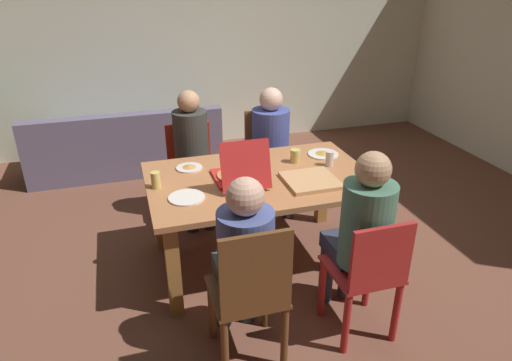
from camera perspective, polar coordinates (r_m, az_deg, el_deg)
ground_plane at (r=3.83m, az=0.44°, el=-9.75°), size 20.00×20.00×0.00m
back_wall at (r=6.03m, az=-8.16°, el=17.24°), size 6.72×0.12×2.76m
dining_table at (r=3.50m, az=0.48°, el=-1.13°), size 1.69×1.08×0.75m
chair_0 at (r=2.94m, az=13.73°, el=-11.39°), size 0.41×0.42×0.88m
person_0 at (r=2.90m, az=12.96°, el=-5.79°), size 0.32×0.52×1.26m
chair_1 at (r=4.50m, az=1.45°, el=3.31°), size 0.42×0.39×0.94m
person_1 at (r=4.31m, az=2.03°, el=5.07°), size 0.35×0.51×1.20m
chair_2 at (r=2.66m, az=-0.68°, el=-13.94°), size 0.42×0.42×0.97m
person_2 at (r=2.65m, az=-1.56°, el=-8.89°), size 0.32×0.48×1.20m
chair_3 at (r=4.37m, az=-8.03°, el=1.68°), size 0.44×0.41×0.86m
person_3 at (r=4.16m, az=-7.93°, el=4.09°), size 0.31×0.50×1.22m
pizza_box_0 at (r=3.37m, az=-2.07°, el=0.80°), size 0.36×0.46×0.36m
pizza_box_1 at (r=3.38m, az=6.82°, el=0.01°), size 0.38×0.38×0.03m
plate_0 at (r=3.90m, az=8.36°, el=3.32°), size 0.26×0.26×0.03m
plate_1 at (r=3.63m, az=-8.33°, el=1.63°), size 0.20×0.20×0.03m
plate_2 at (r=3.17m, az=-8.65°, el=-2.12°), size 0.25×0.25×0.01m
drinking_glass_0 at (r=3.71m, az=4.89°, el=3.08°), size 0.08×0.08×0.11m
drinking_glass_1 at (r=3.33m, az=-12.38°, el=0.05°), size 0.07×0.07×0.12m
drinking_glass_2 at (r=3.02m, az=-0.59°, el=-1.99°), size 0.06×0.06×0.13m
drinking_glass_3 at (r=3.67m, az=9.15°, el=2.71°), size 0.06×0.06×0.12m
couch at (r=5.56m, az=-15.81°, el=3.93°), size 2.14×0.77×0.74m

